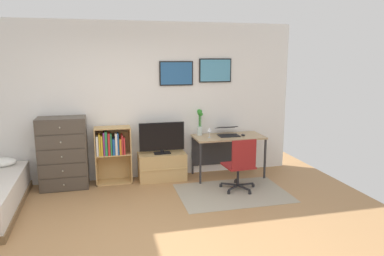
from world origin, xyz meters
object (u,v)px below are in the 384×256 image
dresser (63,153)px  computer_mouse (243,135)px  tv_stand (162,166)px  bamboo_vase (200,121)px  laptop (228,132)px  television (162,138)px  wine_glass (209,130)px  office_chair (241,163)px  desk (227,142)px  bookshelf (112,149)px

dresser → computer_mouse: bearing=-2.7°
tv_stand → bamboo_vase: bearing=6.7°
laptop → computer_mouse: (0.25, -0.12, -0.05)m
television → laptop: television is taller
wine_glass → office_chair: bearing=-66.0°
laptop → bamboo_vase: (-0.48, 0.12, 0.20)m
bamboo_vase → wine_glass: size_ratio=2.59×
television → desk: 1.18m
bookshelf → desk: (2.02, -0.07, 0.02)m
office_chair → laptop: size_ratio=2.18×
tv_stand → laptop: laptop is taller
dresser → laptop: bearing=-0.5°
television → wine_glass: 0.83m
dresser → tv_stand: (1.61, 0.02, -0.35)m
desk → wine_glass: bearing=-160.9°
office_chair → wine_glass: size_ratio=4.78×
bookshelf → tv_stand: bookshelf is taller
tv_stand → television: 0.51m
desk → laptop: size_ratio=3.12×
wine_glass → bookshelf: bearing=173.3°
computer_mouse → bamboo_vase: 0.81m
office_chair → bookshelf: bearing=151.9°
dresser → desk: bearing=-0.2°
dresser → computer_mouse: (3.04, -0.14, 0.17)m
television → desk: (1.17, -0.00, -0.14)m
desk → laptop: bearing=-69.8°
office_chair → bamboo_vase: 1.16m
dresser → desk: 2.78m
desk → wine_glass: 0.47m
desk → bamboo_vase: 0.63m
bamboo_vase → dresser: bearing=-177.6°
tv_stand → office_chair: bearing=-37.1°
television → tv_stand: bearing=90.0°
dresser → desk: dresser is taller
tv_stand → bamboo_vase: bamboo_vase is taller
tv_stand → television: (0.00, -0.02, 0.51)m
tv_stand → bamboo_vase: 1.04m
tv_stand → office_chair: office_chair is taller
television → wine_glass: bearing=-9.0°
desk → office_chair: bearing=-93.8°
tv_stand → television: television is taller
desk → bamboo_vase: (-0.48, 0.11, 0.40)m
tv_stand → wine_glass: 1.04m
bookshelf → television: (0.85, -0.07, 0.16)m
tv_stand → bamboo_vase: (0.70, 0.08, 0.77)m
desk → wine_glass: size_ratio=6.84×
bookshelf → wine_glass: bookshelf is taller
bookshelf → bamboo_vase: bamboo_vase is taller
office_chair → bamboo_vase: bamboo_vase is taller
television → wine_glass: (0.81, -0.13, 0.13)m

